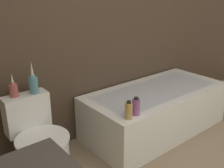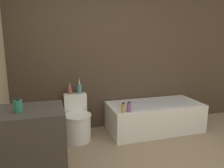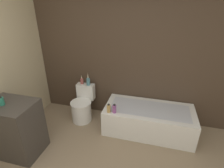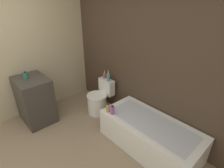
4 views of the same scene
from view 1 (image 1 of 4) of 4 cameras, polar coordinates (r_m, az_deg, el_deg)
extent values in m
cube|color=#423326|center=(2.52, -7.93, 15.41)|extent=(6.40, 0.06, 2.60)
cube|color=white|center=(2.93, 9.43, -5.61)|extent=(1.59, 0.75, 0.48)
cube|color=#B7BCC6|center=(2.84, 9.70, -1.35)|extent=(1.39, 0.55, 0.01)
cylinder|color=white|center=(2.24, -14.39, -16.09)|extent=(0.40, 0.40, 0.40)
cylinder|color=white|center=(2.12, -14.89, -11.48)|extent=(0.42, 0.42, 0.02)
cube|color=white|center=(2.29, -18.05, -6.04)|extent=(0.36, 0.15, 0.33)
cylinder|color=#994C47|center=(2.20, -20.60, -1.38)|extent=(0.07, 0.07, 0.10)
sphere|color=#994C47|center=(2.18, -20.77, -0.14)|extent=(0.04, 0.04, 0.04)
cone|color=beige|center=(2.17, -20.92, 0.99)|extent=(0.02, 0.02, 0.09)
cylinder|color=teal|center=(2.21, -16.72, -0.24)|extent=(0.07, 0.07, 0.14)
sphere|color=teal|center=(2.19, -16.90, 1.48)|extent=(0.05, 0.05, 0.05)
cone|color=beige|center=(2.17, -17.07, 3.06)|extent=(0.03, 0.03, 0.13)
cylinder|color=tan|center=(2.17, 3.66, -5.87)|extent=(0.06, 0.06, 0.14)
cylinder|color=black|center=(2.14, 3.71, -3.93)|extent=(0.03, 0.03, 0.02)
cylinder|color=#8C4C8C|center=(2.24, 5.23, -5.04)|extent=(0.07, 0.07, 0.14)
cylinder|color=black|center=(2.21, 5.29, -3.15)|extent=(0.04, 0.04, 0.02)
camera|label=2|loc=(1.55, 129.42, -10.34)|focal=35.00mm
camera|label=3|loc=(2.39, 84.28, 20.50)|focal=28.00mm
camera|label=4|loc=(3.27, 59.82, 23.81)|focal=28.00mm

